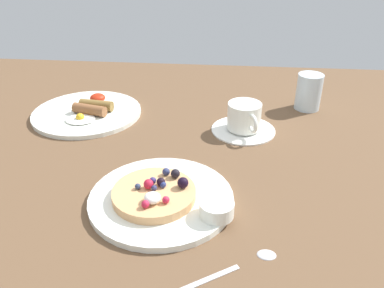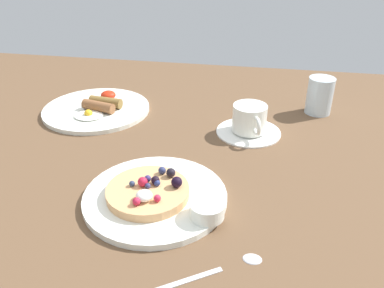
# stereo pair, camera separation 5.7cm
# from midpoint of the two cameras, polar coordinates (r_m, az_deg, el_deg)

# --- Properties ---
(ground_plane) EXTENTS (1.96, 1.23, 0.03)m
(ground_plane) POSITION_cam_midpoint_polar(r_m,az_deg,el_deg) (0.82, 1.28, -2.83)
(ground_plane) COLOR brown
(pancake_plate) EXTENTS (0.25, 0.25, 0.01)m
(pancake_plate) POSITION_cam_midpoint_polar(r_m,az_deg,el_deg) (0.69, -3.02, -7.74)
(pancake_plate) COLOR white
(pancake_plate) RESTS_ON ground_plane
(pancake_with_berries) EXTENTS (0.14, 0.14, 0.04)m
(pancake_with_berries) POSITION_cam_midpoint_polar(r_m,az_deg,el_deg) (0.68, -3.96, -6.92)
(pancake_with_berries) COLOR tan
(pancake_with_berries) RESTS_ON pancake_plate
(syrup_ramekin) EXTENTS (0.06, 0.06, 0.03)m
(syrup_ramekin) POSITION_cam_midpoint_polar(r_m,az_deg,el_deg) (0.63, 4.81, -9.59)
(syrup_ramekin) COLOR white
(syrup_ramekin) RESTS_ON pancake_plate
(breakfast_plate) EXTENTS (0.27, 0.27, 0.01)m
(breakfast_plate) POSITION_cam_midpoint_polar(r_m,az_deg,el_deg) (1.03, -12.23, 4.93)
(breakfast_plate) COLOR white
(breakfast_plate) RESTS_ON ground_plane
(fried_breakfast) EXTENTS (0.10, 0.16, 0.03)m
(fried_breakfast) POSITION_cam_midpoint_polar(r_m,az_deg,el_deg) (1.02, -11.61, 5.67)
(fried_breakfast) COLOR brown
(fried_breakfast) RESTS_ON breakfast_plate
(coffee_saucer) EXTENTS (0.15, 0.15, 0.01)m
(coffee_saucer) POSITION_cam_midpoint_polar(r_m,az_deg,el_deg) (0.92, 9.98, 1.79)
(coffee_saucer) COLOR white
(coffee_saucer) RESTS_ON ground_plane
(coffee_cup) EXTENTS (0.08, 0.11, 0.06)m
(coffee_cup) POSITION_cam_midpoint_polar(r_m,az_deg,el_deg) (0.90, 10.21, 3.75)
(coffee_cup) COLOR white
(coffee_cup) RESTS_ON coffee_saucer
(teaspoon) EXTENTS (0.14, 0.09, 0.01)m
(teaspoon) POSITION_cam_midpoint_polar(r_m,az_deg,el_deg) (0.58, 8.30, -17.25)
(teaspoon) COLOR silver
(teaspoon) RESTS_ON ground_plane
(water_glass) EXTENTS (0.06, 0.06, 0.09)m
(water_glass) POSITION_cam_midpoint_polar(r_m,az_deg,el_deg) (1.05, 19.63, 6.64)
(water_glass) COLOR silver
(water_glass) RESTS_ON ground_plane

